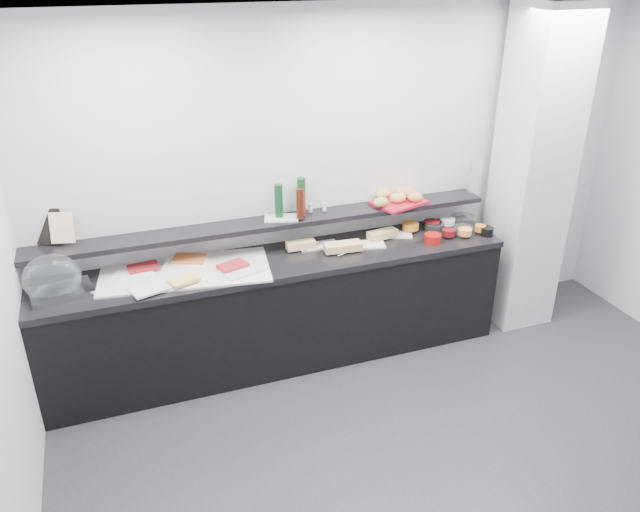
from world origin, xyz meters
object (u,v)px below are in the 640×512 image
object	(u,v)px
framed_print	(47,227)
condiment_tray	(281,218)
carafe	(475,177)
cloche_base	(61,292)
bread_tray	(399,203)
sandwich_plate_mid	(363,245)

from	to	relation	value
framed_print	condiment_tray	size ratio (longest dim) A/B	1.02
carafe	cloche_base	bearing A→B (deg)	-176.61
framed_print	carafe	xyz separation A→B (m)	(3.37, -0.13, 0.02)
cloche_base	carafe	distance (m)	3.36
condiment_tray	bread_tray	size ratio (longest dim) A/B	0.61
bread_tray	carafe	distance (m)	0.72
sandwich_plate_mid	bread_tray	bearing A→B (deg)	34.47
sandwich_plate_mid	condiment_tray	xyz separation A→B (m)	(-0.62, 0.18, 0.25)
bread_tray	carafe	bearing A→B (deg)	-16.35
framed_print	carafe	distance (m)	3.37
cloche_base	condiment_tray	size ratio (longest dim) A/B	1.57
bread_tray	carafe	world-z (taller)	carafe
condiment_tray	carafe	distance (m)	1.71
condiment_tray	cloche_base	bearing A→B (deg)	-156.61
cloche_base	carafe	xyz separation A→B (m)	(3.33, 0.20, 0.38)
cloche_base	condiment_tray	xyz separation A→B (m)	(1.63, 0.21, 0.24)
sandwich_plate_mid	carafe	size ratio (longest dim) A/B	1.16
cloche_base	sandwich_plate_mid	world-z (taller)	cloche_base
framed_print	bread_tray	size ratio (longest dim) A/B	0.62
framed_print	carafe	bearing A→B (deg)	22.61
condiment_tray	sandwich_plate_mid	bearing A→B (deg)	-0.02
condiment_tray	carafe	bearing A→B (deg)	15.70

